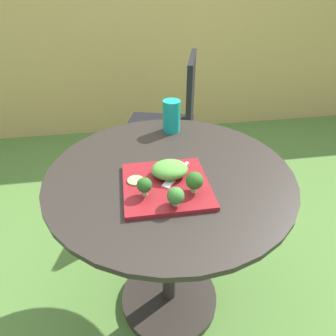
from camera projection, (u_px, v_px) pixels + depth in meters
ground_plane at (169, 299)px, 1.36m from camera, size 12.00×12.00×0.00m
bamboo_fence at (135, 44)px, 2.45m from camera, size 8.00×0.08×1.57m
patio_table at (169, 234)px, 1.11m from camera, size 0.81×0.81×0.74m
patio_chair at (173, 117)px, 1.83m from camera, size 0.54×0.54×0.90m
salad_plate at (166, 185)px, 0.86m from camera, size 0.26×0.26×0.01m
drinking_glass at (172, 118)px, 1.15m from camera, size 0.07×0.07×0.13m
fork at (175, 177)px, 0.88m from camera, size 0.11×0.13×0.00m
lettuce_mound at (170, 169)px, 0.88m from camera, size 0.11×0.10×0.05m
broccoli_floret_0 at (176, 196)px, 0.76m from camera, size 0.05×0.05×0.06m
broccoli_floret_1 at (144, 185)px, 0.79m from camera, size 0.04×0.04×0.06m
broccoli_floret_2 at (194, 181)px, 0.81m from camera, size 0.05×0.05×0.06m
cucumber_slice_0 at (136, 180)px, 0.87m from camera, size 0.05×0.05×0.01m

